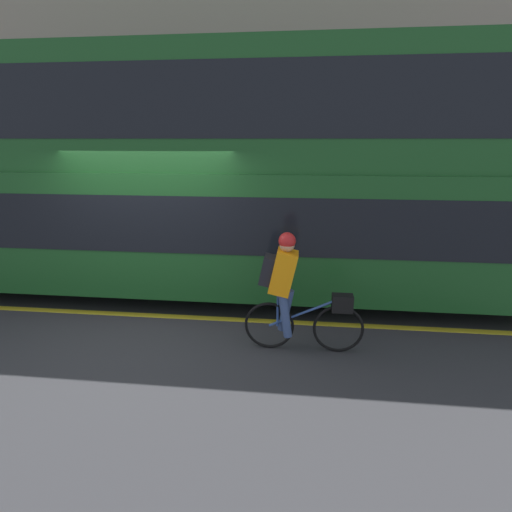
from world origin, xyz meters
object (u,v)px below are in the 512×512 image
(trash_bin, at_px, (192,224))
(cyclist_on_bike, at_px, (292,288))
(street_sign_post, at_px, (345,184))
(bus, at_px, (185,168))

(trash_bin, bearing_deg, cyclist_on_bike, -62.56)
(trash_bin, xyz_separation_m, street_sign_post, (3.87, -0.01, 1.08))
(cyclist_on_bike, relative_size, trash_bin, 1.93)
(cyclist_on_bike, relative_size, street_sign_post, 0.59)
(bus, height_order, cyclist_on_bike, bus)
(bus, relative_size, street_sign_post, 4.42)
(cyclist_on_bike, bearing_deg, street_sign_post, 77.83)
(trash_bin, bearing_deg, bus, -75.52)
(cyclist_on_bike, distance_m, trash_bin, 5.94)
(cyclist_on_bike, xyz_separation_m, street_sign_post, (1.13, 5.26, 0.76))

